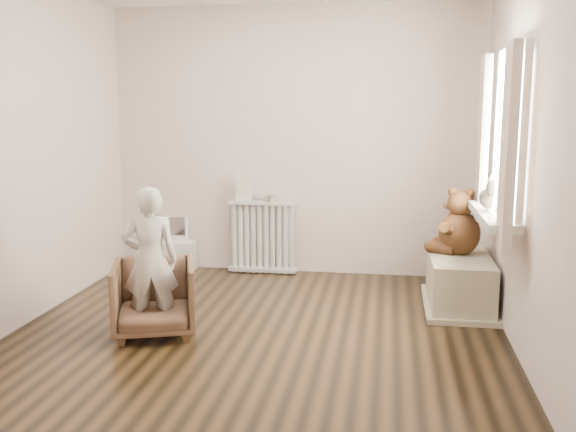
# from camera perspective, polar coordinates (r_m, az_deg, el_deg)

# --- Properties ---
(floor) EXTENTS (3.60, 3.60, 0.01)m
(floor) POSITION_cam_1_polar(r_m,az_deg,el_deg) (4.81, -2.65, -10.30)
(floor) COLOR black
(floor) RESTS_ON ground
(back_wall) EXTENTS (3.60, 0.02, 2.60)m
(back_wall) POSITION_cam_1_polar(r_m,az_deg,el_deg) (6.30, 0.58, 6.62)
(back_wall) COLOR silver
(back_wall) RESTS_ON ground
(front_wall) EXTENTS (3.60, 0.02, 2.60)m
(front_wall) POSITION_cam_1_polar(r_m,az_deg,el_deg) (2.80, -10.30, 2.33)
(front_wall) COLOR silver
(front_wall) RESTS_ON ground
(left_wall) EXTENTS (0.02, 3.60, 2.60)m
(left_wall) POSITION_cam_1_polar(r_m,az_deg,el_deg) (5.20, -22.66, 5.17)
(left_wall) COLOR silver
(left_wall) RESTS_ON ground
(right_wall) EXTENTS (0.02, 3.60, 2.60)m
(right_wall) POSITION_cam_1_polar(r_m,az_deg,el_deg) (4.52, 20.25, 4.71)
(right_wall) COLOR silver
(right_wall) RESTS_ON ground
(window) EXTENTS (0.03, 0.90, 1.10)m
(window) POSITION_cam_1_polar(r_m,az_deg,el_deg) (4.80, 19.20, 6.84)
(window) COLOR white
(window) RESTS_ON right_wall
(window_sill) EXTENTS (0.22, 1.10, 0.06)m
(window_sill) POSITION_cam_1_polar(r_m,az_deg,el_deg) (4.84, 17.76, 0.03)
(window_sill) COLOR silver
(window_sill) RESTS_ON right_wall
(curtain_left) EXTENTS (0.06, 0.26, 1.30)m
(curtain_left) POSITION_cam_1_polar(r_m,az_deg,el_deg) (4.22, 19.01, 5.69)
(curtain_left) COLOR beige
(curtain_left) RESTS_ON right_wall
(curtain_right) EXTENTS (0.06, 0.26, 1.30)m
(curtain_right) POSITION_cam_1_polar(r_m,az_deg,el_deg) (5.35, 16.94, 6.57)
(curtain_right) COLOR beige
(curtain_right) RESTS_ON right_wall
(radiator) EXTENTS (0.68, 0.13, 0.72)m
(radiator) POSITION_cam_1_polar(r_m,az_deg,el_deg) (6.35, -2.25, -1.65)
(radiator) COLOR silver
(radiator) RESTS_ON floor
(paper_doll) EXTENTS (0.16, 0.01, 0.27)m
(paper_doll) POSITION_cam_1_polar(r_m,az_deg,el_deg) (6.31, -3.92, 2.54)
(paper_doll) COLOR beige
(paper_doll) RESTS_ON radiator
(tin_a) EXTENTS (0.11, 0.11, 0.07)m
(tin_a) POSITION_cam_1_polar(r_m,az_deg,el_deg) (6.27, -1.56, 1.59)
(tin_a) COLOR #A59E8C
(tin_a) RESTS_ON radiator
(toy_vanity) EXTENTS (0.35, 0.25, 0.55)m
(toy_vanity) POSITION_cam_1_polar(r_m,az_deg,el_deg) (6.57, -9.84, -2.42)
(toy_vanity) COLOR silver
(toy_vanity) RESTS_ON floor
(armchair) EXTENTS (0.73, 0.74, 0.54)m
(armchair) POSITION_cam_1_polar(r_m,az_deg,el_deg) (4.81, -11.80, -7.14)
(armchair) COLOR brown
(armchair) RESTS_ON floor
(child) EXTENTS (0.45, 0.37, 1.08)m
(child) POSITION_cam_1_polar(r_m,az_deg,el_deg) (4.69, -12.14, -3.92)
(child) COLOR beige
(child) RESTS_ON armchair
(toy_bench) EXTENTS (0.49, 0.92, 0.43)m
(toy_bench) POSITION_cam_1_polar(r_m,az_deg,el_deg) (5.51, 14.98, -5.82)
(toy_bench) COLOR #B9B291
(toy_bench) RESTS_ON floor
(teddy_bear) EXTENTS (0.54, 0.49, 0.54)m
(teddy_bear) POSITION_cam_1_polar(r_m,az_deg,el_deg) (5.50, 15.03, -0.82)
(teddy_bear) COLOR #381F0F
(teddy_bear) RESTS_ON toy_bench
(plush_cat) EXTENTS (0.23, 0.32, 0.25)m
(plush_cat) POSITION_cam_1_polar(r_m,az_deg,el_deg) (4.85, 17.68, 1.60)
(plush_cat) COLOR slate
(plush_cat) RESTS_ON window_sill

